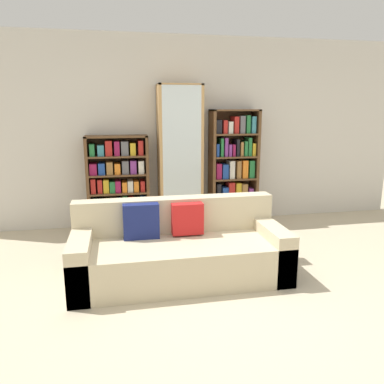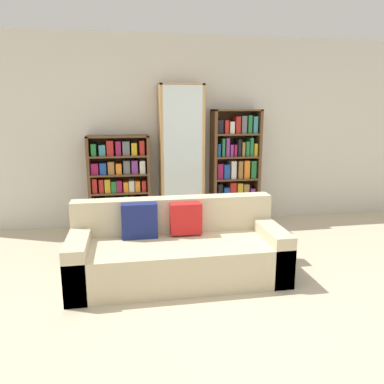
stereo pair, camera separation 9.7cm
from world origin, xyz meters
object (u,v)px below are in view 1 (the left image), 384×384
at_px(display_cabinet, 180,158).
at_px(bookshelf_right, 233,169).
at_px(wine_bottle, 238,229).
at_px(couch, 179,251).
at_px(bookshelf_left, 118,184).

distance_m(display_cabinet, bookshelf_right, 0.83).
bearing_deg(wine_bottle, couch, -135.67).
relative_size(bookshelf_left, wine_bottle, 3.35).
height_order(bookshelf_left, bookshelf_right, bookshelf_right).
bearing_deg(bookshelf_left, bookshelf_right, 0.01).
bearing_deg(couch, display_cabinet, 80.11).
distance_m(couch, wine_bottle, 1.29).
bearing_deg(bookshelf_left, display_cabinet, -1.01).
bearing_deg(wine_bottle, bookshelf_left, 151.13).
bearing_deg(couch, bookshelf_left, 108.59).
xyz_separation_m(couch, bookshelf_right, (1.10, 1.73, 0.54)).
bearing_deg(wine_bottle, display_cabinet, 127.44).
distance_m(couch, display_cabinet, 1.88).
bearing_deg(bookshelf_right, couch, -122.57).
bearing_deg(display_cabinet, bookshelf_right, 1.11).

